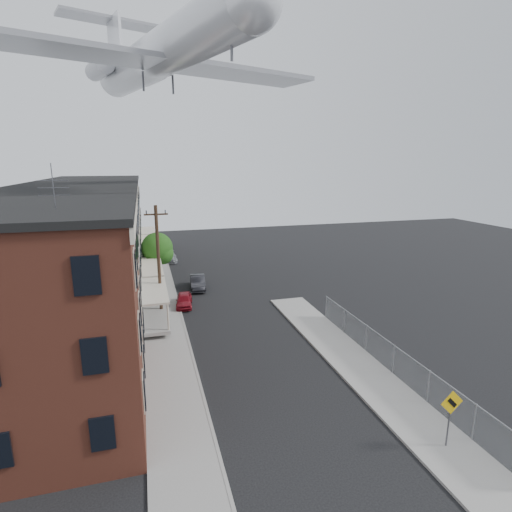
% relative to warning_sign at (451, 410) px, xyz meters
% --- Properties ---
extents(ground, '(120.00, 120.00, 0.00)m').
position_rel_warning_sign_xyz_m(ground, '(-5.60, 1.03, -1.88)').
color(ground, black).
rests_on(ground, ground).
extents(sidewalk_left, '(3.00, 62.00, 0.12)m').
position_rel_warning_sign_xyz_m(sidewalk_left, '(-11.10, 25.03, -1.82)').
color(sidewalk_left, gray).
rests_on(sidewalk_left, ground).
extents(sidewalk_right, '(3.00, 26.00, 0.12)m').
position_rel_warning_sign_xyz_m(sidewalk_right, '(-0.10, 7.03, -1.82)').
color(sidewalk_right, gray).
rests_on(sidewalk_right, ground).
extents(curb_left, '(0.15, 62.00, 0.14)m').
position_rel_warning_sign_xyz_m(curb_left, '(-9.65, 25.03, -1.81)').
color(curb_left, gray).
rests_on(curb_left, ground).
extents(curb_right, '(0.15, 26.00, 0.14)m').
position_rel_warning_sign_xyz_m(curb_right, '(-1.55, 7.03, -1.81)').
color(curb_right, gray).
rests_on(curb_right, ground).
extents(corner_building, '(10.31, 12.30, 12.15)m').
position_rel_warning_sign_xyz_m(corner_building, '(-17.60, 8.03, 3.28)').
color(corner_building, '#331510').
rests_on(corner_building, ground).
extents(row_house_a, '(11.98, 7.00, 10.30)m').
position_rel_warning_sign_xyz_m(row_house_a, '(-17.56, 17.53, 3.25)').
color(row_house_a, slate).
rests_on(row_house_a, ground).
extents(row_house_b, '(11.98, 7.00, 10.30)m').
position_rel_warning_sign_xyz_m(row_house_b, '(-17.56, 24.53, 3.25)').
color(row_house_b, slate).
rests_on(row_house_b, ground).
extents(row_house_c, '(11.98, 7.00, 10.30)m').
position_rel_warning_sign_xyz_m(row_house_c, '(-17.56, 31.53, 3.25)').
color(row_house_c, slate).
rests_on(row_house_c, ground).
extents(row_house_d, '(11.98, 7.00, 10.30)m').
position_rel_warning_sign_xyz_m(row_house_d, '(-17.56, 38.53, 3.25)').
color(row_house_d, slate).
rests_on(row_house_d, ground).
extents(row_house_e, '(11.98, 7.00, 10.30)m').
position_rel_warning_sign_xyz_m(row_house_e, '(-17.56, 45.53, 3.25)').
color(row_house_e, slate).
rests_on(row_house_e, ground).
extents(chainlink_fence, '(0.06, 18.06, 1.90)m').
position_rel_warning_sign_xyz_m(chainlink_fence, '(1.40, 6.03, -0.89)').
color(chainlink_fence, gray).
rests_on(chainlink_fence, ground).
extents(warning_sign, '(1.10, 0.11, 2.80)m').
position_rel_warning_sign_xyz_m(warning_sign, '(0.00, 0.00, 0.00)').
color(warning_sign, '#515156').
rests_on(warning_sign, ground).
extents(utility_pole, '(1.80, 0.26, 9.00)m').
position_rel_warning_sign_xyz_m(utility_pole, '(-11.20, 19.03, 2.79)').
color(utility_pole, black).
rests_on(utility_pole, ground).
extents(street_tree, '(3.22, 3.20, 5.20)m').
position_rel_warning_sign_xyz_m(street_tree, '(-10.87, 28.95, 1.57)').
color(street_tree, black).
rests_on(street_tree, ground).
extents(car_near, '(1.76, 3.47, 1.13)m').
position_rel_warning_sign_xyz_m(car_near, '(-9.20, 20.89, -1.32)').
color(car_near, maroon).
rests_on(car_near, ground).
extents(car_mid, '(1.71, 4.09, 1.32)m').
position_rel_warning_sign_xyz_m(car_mid, '(-7.40, 25.53, -1.23)').
color(car_mid, black).
rests_on(car_mid, ground).
extents(car_far, '(1.51, 3.67, 1.06)m').
position_rel_warning_sign_xyz_m(car_far, '(-9.20, 37.69, -1.35)').
color(car_far, gray).
rests_on(car_far, ground).
extents(airplane, '(26.74, 30.61, 8.88)m').
position_rel_warning_sign_xyz_m(airplane, '(-10.05, 25.04, 19.08)').
color(airplane, white).
rests_on(airplane, ground).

